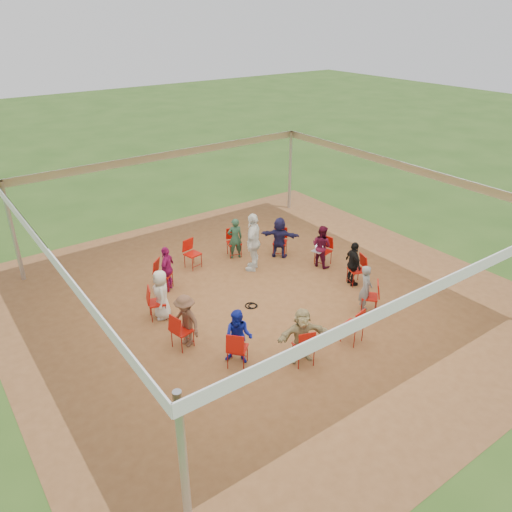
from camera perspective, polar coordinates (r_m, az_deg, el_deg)
ground at (r=13.65m, az=0.75°, el=-5.02°), size 80.00×80.00×0.00m
dirt_patch at (r=13.65m, az=0.75°, el=-5.00°), size 13.00×13.00×0.00m
tent at (r=12.57m, az=0.81°, el=4.23°), size 10.33×10.33×3.00m
chair_0 at (r=15.41m, az=7.70°, el=0.54°), size 0.52×0.50×0.90m
chair_1 at (r=15.88m, az=2.75°, el=1.60°), size 0.61×0.61×0.90m
chair_2 at (r=15.81m, az=-2.52°, el=1.48°), size 0.53×0.55×0.90m
chair_3 at (r=15.20m, az=-7.25°, el=0.20°), size 0.50×0.52×0.90m
chair_4 at (r=14.16m, az=-10.51°, el=-2.14°), size 0.61×0.61×0.90m
chair_5 at (r=12.91m, az=-11.23°, el=-5.25°), size 0.55×0.53×0.90m
chair_6 at (r=11.77m, az=-8.44°, el=-8.45°), size 0.52×0.50×0.90m
chair_7 at (r=11.12m, az=-2.14°, el=-10.50°), size 0.61×0.61×0.90m
chair_8 at (r=11.22m, az=5.45°, el=-10.23°), size 0.53×0.55×0.90m
chair_9 at (r=12.04m, az=10.99°, el=-7.82°), size 0.50×0.52×0.90m
chair_10 at (r=13.24m, az=12.85°, el=-4.57°), size 0.61×0.61×0.90m
chair_11 at (r=14.46m, az=11.40°, el=-1.59°), size 0.55×0.53×0.90m
person_seated_0 at (r=15.22m, az=7.49°, el=1.13°), size 0.50×0.71×1.32m
person_seated_1 at (r=15.69m, az=2.70°, el=2.14°), size 1.16×1.22×1.32m
person_seated_2 at (r=15.62m, az=-2.41°, el=2.03°), size 0.56×0.45×1.32m
person_seated_3 at (r=14.02m, az=-10.12°, el=-1.42°), size 0.84×0.82×1.32m
person_seated_4 at (r=12.81m, az=-10.78°, el=-4.35°), size 0.54×0.73×1.32m
person_seated_5 at (r=11.71m, az=-8.06°, el=-7.34°), size 0.59×0.93×1.32m
person_seated_6 at (r=11.09m, az=-2.01°, el=-9.24°), size 0.71×0.73×1.32m
person_seated_7 at (r=11.18m, az=5.26°, el=-8.99°), size 1.31×0.81×1.32m
person_seated_8 at (r=13.13m, az=12.42°, el=-3.71°), size 0.57×0.56×1.32m
person_seated_9 at (r=14.31m, az=11.06°, el=-0.90°), size 0.61×0.86×1.32m
standing_person at (r=14.80m, az=-0.30°, el=1.63°), size 1.15×1.10×1.80m
cable_coil at (r=13.35m, az=-0.50°, el=-5.70°), size 0.34×0.34×0.03m
laptop at (r=15.12m, az=7.12°, el=0.79°), size 0.31×0.36×0.22m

